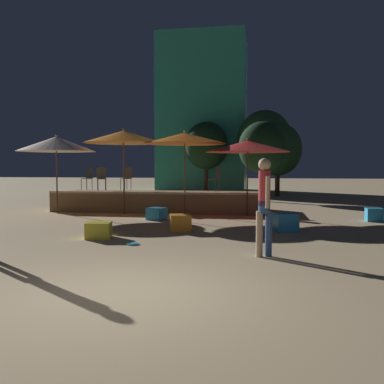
{
  "coord_description": "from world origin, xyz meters",
  "views": [
    {
      "loc": [
        1.88,
        -5.49,
        1.72
      ],
      "look_at": [
        0.0,
        6.02,
        1.04
      ],
      "focal_mm": 40.0,
      "sensor_mm": 36.0,
      "label": 1
    }
  ],
  "objects_px": {
    "patio_umbrella_2": "(185,138)",
    "bistro_chair_1": "(216,177)",
    "cube_seat_3": "(99,230)",
    "patio_umbrella_3": "(56,144)",
    "patio_umbrella_1": "(248,146)",
    "background_tree_3": "(278,149)",
    "cube_seat_0": "(285,222)",
    "cube_seat_2": "(374,215)",
    "frisbee_disc": "(132,244)",
    "bistro_chair_2": "(127,176)",
    "patio_umbrella_0": "(124,137)",
    "cube_seat_4": "(180,223)",
    "background_tree_0": "(265,141)",
    "bistro_chair_0": "(101,176)",
    "cube_seat_1": "(157,214)",
    "bistro_chair_3": "(88,176)",
    "person_0": "(264,201)",
    "background_tree_1": "(206,146)",
    "background_tree_2": "(262,148)"
  },
  "relations": [
    {
      "from": "bistro_chair_1",
      "to": "frisbee_disc",
      "type": "bearing_deg",
      "value": 7.7
    },
    {
      "from": "cube_seat_1",
      "to": "bistro_chair_0",
      "type": "distance_m",
      "value": 3.93
    },
    {
      "from": "cube_seat_2",
      "to": "background_tree_2",
      "type": "relative_size",
      "value": 0.12
    },
    {
      "from": "bistro_chair_2",
      "to": "cube_seat_0",
      "type": "bearing_deg",
      "value": 89.76
    },
    {
      "from": "patio_umbrella_3",
      "to": "cube_seat_1",
      "type": "bearing_deg",
      "value": -16.9
    },
    {
      "from": "patio_umbrella_0",
      "to": "bistro_chair_3",
      "type": "distance_m",
      "value": 2.89
    },
    {
      "from": "patio_umbrella_3",
      "to": "bistro_chair_2",
      "type": "relative_size",
      "value": 3.24
    },
    {
      "from": "frisbee_disc",
      "to": "bistro_chair_3",
      "type": "bearing_deg",
      "value": 119.29
    },
    {
      "from": "frisbee_disc",
      "to": "patio_umbrella_1",
      "type": "bearing_deg",
      "value": 69.07
    },
    {
      "from": "cube_seat_2",
      "to": "cube_seat_4",
      "type": "height_order",
      "value": "cube_seat_4"
    },
    {
      "from": "patio_umbrella_2",
      "to": "bistro_chair_3",
      "type": "bearing_deg",
      "value": 163.7
    },
    {
      "from": "patio_umbrella_3",
      "to": "cube_seat_2",
      "type": "relative_size",
      "value": 5.92
    },
    {
      "from": "patio_umbrella_2",
      "to": "bistro_chair_0",
      "type": "distance_m",
      "value": 3.81
    },
    {
      "from": "patio_umbrella_2",
      "to": "bistro_chair_1",
      "type": "distance_m",
      "value": 1.88
    },
    {
      "from": "bistro_chair_1",
      "to": "patio_umbrella_0",
      "type": "bearing_deg",
      "value": -56.99
    },
    {
      "from": "cube_seat_3",
      "to": "bistro_chair_1",
      "type": "relative_size",
      "value": 0.76
    },
    {
      "from": "patio_umbrella_3",
      "to": "frisbee_disc",
      "type": "xyz_separation_m",
      "value": [
        4.65,
        -5.68,
        -2.54
      ]
    },
    {
      "from": "patio_umbrella_0",
      "to": "patio_umbrella_2",
      "type": "distance_m",
      "value": 2.22
    },
    {
      "from": "patio_umbrella_1",
      "to": "cube_seat_3",
      "type": "height_order",
      "value": "patio_umbrella_1"
    },
    {
      "from": "patio_umbrella_1",
      "to": "background_tree_3",
      "type": "distance_m",
      "value": 10.41
    },
    {
      "from": "bistro_chair_2",
      "to": "background_tree_3",
      "type": "height_order",
      "value": "background_tree_3"
    },
    {
      "from": "bistro_chair_3",
      "to": "patio_umbrella_3",
      "type": "bearing_deg",
      "value": -85.78
    },
    {
      "from": "bistro_chair_2",
      "to": "frisbee_disc",
      "type": "bearing_deg",
      "value": 57.24
    },
    {
      "from": "cube_seat_0",
      "to": "background_tree_0",
      "type": "relative_size",
      "value": 0.13
    },
    {
      "from": "background_tree_0",
      "to": "background_tree_3",
      "type": "distance_m",
      "value": 2.23
    },
    {
      "from": "cube_seat_0",
      "to": "bistro_chair_0",
      "type": "height_order",
      "value": "bistro_chair_0"
    },
    {
      "from": "cube_seat_1",
      "to": "background_tree_3",
      "type": "xyz_separation_m",
      "value": [
        4.28,
        11.94,
        2.54
      ]
    },
    {
      "from": "patio_umbrella_0",
      "to": "bistro_chair_2",
      "type": "xyz_separation_m",
      "value": [
        -0.38,
        1.53,
        -1.46
      ]
    },
    {
      "from": "patio_umbrella_2",
      "to": "background_tree_3",
      "type": "height_order",
      "value": "background_tree_3"
    },
    {
      "from": "patio_umbrella_0",
      "to": "cube_seat_2",
      "type": "distance_m",
      "value": 8.9
    },
    {
      "from": "patio_umbrella_2",
      "to": "bistro_chair_2",
      "type": "relative_size",
      "value": 3.36
    },
    {
      "from": "patio_umbrella_2",
      "to": "background_tree_2",
      "type": "height_order",
      "value": "background_tree_2"
    },
    {
      "from": "cube_seat_2",
      "to": "cube_seat_3",
      "type": "relative_size",
      "value": 0.72
    },
    {
      "from": "patio_umbrella_1",
      "to": "person_0",
      "type": "bearing_deg",
      "value": -85.44
    },
    {
      "from": "person_0",
      "to": "background_tree_2",
      "type": "height_order",
      "value": "background_tree_2"
    },
    {
      "from": "bistro_chair_2",
      "to": "cube_seat_3",
      "type": "bearing_deg",
      "value": 50.71
    },
    {
      "from": "cube_seat_0",
      "to": "cube_seat_3",
      "type": "distance_m",
      "value": 4.91
    },
    {
      "from": "cube_seat_3",
      "to": "patio_umbrella_3",
      "type": "bearing_deg",
      "value": 125.73
    },
    {
      "from": "cube_seat_4",
      "to": "background_tree_0",
      "type": "xyz_separation_m",
      "value": [
        2.3,
        16.23,
        3.16
      ]
    },
    {
      "from": "patio_umbrella_3",
      "to": "cube_seat_3",
      "type": "bearing_deg",
      "value": -54.27
    },
    {
      "from": "cube_seat_0",
      "to": "cube_seat_3",
      "type": "xyz_separation_m",
      "value": [
        -4.52,
        -1.91,
        -0.05
      ]
    },
    {
      "from": "bistro_chair_1",
      "to": "background_tree_0",
      "type": "distance_m",
      "value": 11.89
    },
    {
      "from": "bistro_chair_2",
      "to": "background_tree_0",
      "type": "height_order",
      "value": "background_tree_0"
    },
    {
      "from": "patio_umbrella_0",
      "to": "patio_umbrella_3",
      "type": "distance_m",
      "value": 2.53
    },
    {
      "from": "bistro_chair_2",
      "to": "background_tree_3",
      "type": "relative_size",
      "value": 0.21
    },
    {
      "from": "patio_umbrella_1",
      "to": "cube_seat_0",
      "type": "distance_m",
      "value": 4.25
    },
    {
      "from": "cube_seat_2",
      "to": "cube_seat_3",
      "type": "height_order",
      "value": "cube_seat_2"
    },
    {
      "from": "cube_seat_1",
      "to": "patio_umbrella_3",
      "type": "bearing_deg",
      "value": 163.1
    },
    {
      "from": "cube_seat_1",
      "to": "background_tree_1",
      "type": "height_order",
      "value": "background_tree_1"
    },
    {
      "from": "cube_seat_1",
      "to": "bistro_chair_3",
      "type": "xyz_separation_m",
      "value": [
        -3.58,
        2.93,
        1.15
      ]
    }
  ]
}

